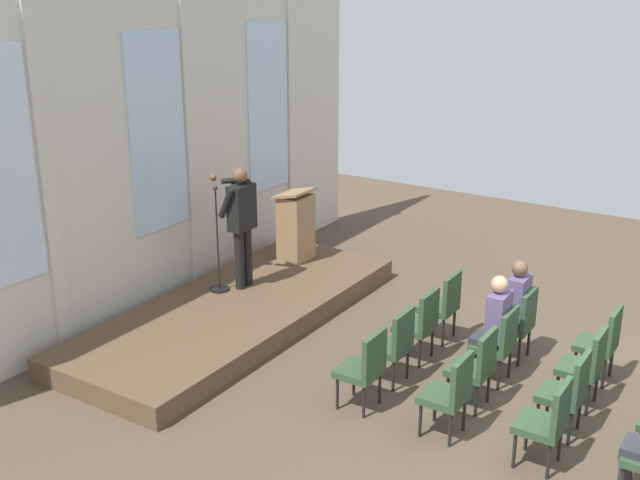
# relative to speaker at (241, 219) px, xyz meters

# --- Properties ---
(ground_plane) EXTENTS (16.05, 16.05, 0.00)m
(ground_plane) POSITION_rel_speaker_xyz_m (-0.54, -5.12, -1.32)
(ground_plane) COLOR brown
(rear_partition) EXTENTS (9.64, 0.14, 4.41)m
(rear_partition) POSITION_rel_speaker_xyz_m (-0.51, 1.05, 0.91)
(rear_partition) COLOR beige
(rear_partition) RESTS_ON ground
(stage_platform) EXTENTS (5.33, 2.08, 0.29)m
(stage_platform) POSITION_rel_speaker_xyz_m (-0.54, -0.29, -1.17)
(stage_platform) COLOR brown
(stage_platform) RESTS_ON ground
(speaker) EXTENTS (0.52, 0.69, 1.77)m
(speaker) POSITION_rel_speaker_xyz_m (0.00, 0.00, 0.00)
(speaker) COLOR black
(speaker) RESTS_ON stage_platform
(mic_stand) EXTENTS (0.28, 0.28, 1.55)m
(mic_stand) POSITION_rel_speaker_xyz_m (-0.31, 0.19, -0.69)
(mic_stand) COLOR black
(mic_stand) RESTS_ON stage_platform
(lectern) EXTENTS (0.60, 0.48, 1.16)m
(lectern) POSITION_rel_speaker_xyz_m (1.35, -0.01, -0.48)
(lectern) COLOR #93724C
(lectern) RESTS_ON stage_platform
(chair_r0_c0) EXTENTS (0.46, 0.44, 0.94)m
(chair_r0_c0) POSITION_rel_speaker_xyz_m (-1.58, -2.94, -0.78)
(chair_r0_c0) COLOR black
(chair_r0_c0) RESTS_ON ground
(chair_r0_c1) EXTENTS (0.46, 0.44, 0.94)m
(chair_r0_c1) POSITION_rel_speaker_xyz_m (-0.89, -2.94, -0.78)
(chair_r0_c1) COLOR black
(chair_r0_c1) RESTS_ON ground
(chair_r0_c2) EXTENTS (0.46, 0.44, 0.94)m
(chair_r0_c2) POSITION_rel_speaker_xyz_m (-0.20, -2.94, -0.78)
(chair_r0_c2) COLOR black
(chair_r0_c2) RESTS_ON ground
(chair_r0_c3) EXTENTS (0.46, 0.44, 0.94)m
(chair_r0_c3) POSITION_rel_speaker_xyz_m (0.50, -2.94, -0.78)
(chair_r0_c3) COLOR black
(chair_r0_c3) RESTS_ON ground
(chair_r1_c0) EXTENTS (0.46, 0.44, 0.94)m
(chair_r1_c0) POSITION_rel_speaker_xyz_m (-1.58, -3.96, -0.78)
(chair_r1_c0) COLOR black
(chair_r1_c0) RESTS_ON ground
(chair_r1_c1) EXTENTS (0.46, 0.44, 0.94)m
(chair_r1_c1) POSITION_rel_speaker_xyz_m (-0.89, -3.96, -0.78)
(chair_r1_c1) COLOR black
(chair_r1_c1) RESTS_ON ground
(chair_r1_c2) EXTENTS (0.46, 0.44, 0.94)m
(chair_r1_c2) POSITION_rel_speaker_xyz_m (-0.20, -3.96, -0.78)
(chair_r1_c2) COLOR black
(chair_r1_c2) RESTS_ON ground
(audience_r1_c2) EXTENTS (0.36, 0.39, 1.34)m
(audience_r1_c2) POSITION_rel_speaker_xyz_m (-0.20, -3.88, -0.57)
(audience_r1_c2) COLOR #2D2D33
(audience_r1_c2) RESTS_ON ground
(chair_r1_c3) EXTENTS (0.46, 0.44, 0.94)m
(chair_r1_c3) POSITION_rel_speaker_xyz_m (0.50, -3.96, -0.78)
(chair_r1_c3) COLOR black
(chair_r1_c3) RESTS_ON ground
(audience_r1_c3) EXTENTS (0.36, 0.39, 1.32)m
(audience_r1_c3) POSITION_rel_speaker_xyz_m (0.50, -3.88, -0.59)
(audience_r1_c3) COLOR #2D2D33
(audience_r1_c3) RESTS_ON ground
(chair_r2_c0) EXTENTS (0.46, 0.44, 0.94)m
(chair_r2_c0) POSITION_rel_speaker_xyz_m (-1.58, -4.98, -0.78)
(chair_r2_c0) COLOR black
(chair_r2_c0) RESTS_ON ground
(chair_r2_c1) EXTENTS (0.46, 0.44, 0.94)m
(chair_r2_c1) POSITION_rel_speaker_xyz_m (-0.89, -4.98, -0.78)
(chair_r2_c1) COLOR black
(chair_r2_c1) RESTS_ON ground
(chair_r2_c2) EXTENTS (0.46, 0.44, 0.94)m
(chair_r2_c2) POSITION_rel_speaker_xyz_m (-0.20, -4.98, -0.78)
(chair_r2_c2) COLOR black
(chair_r2_c2) RESTS_ON ground
(chair_r2_c3) EXTENTS (0.46, 0.44, 0.94)m
(chair_r2_c3) POSITION_rel_speaker_xyz_m (0.50, -4.98, -0.78)
(chair_r2_c3) COLOR black
(chair_r2_c3) RESTS_ON ground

